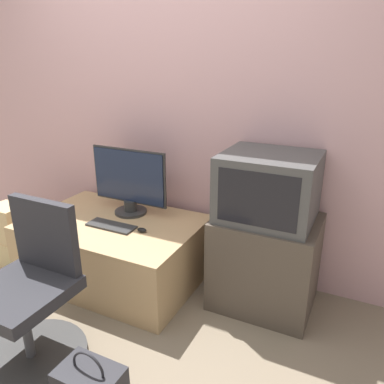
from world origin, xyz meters
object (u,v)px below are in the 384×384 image
keyboard (111,226)px  crt_tv (269,187)px  mouse (142,230)px  office_chair (30,300)px  cardboard_box_lower (14,252)px  main_monitor (129,182)px

keyboard → crt_tv: crt_tv is taller
mouse → crt_tv: size_ratio=0.12×
keyboard → office_chair: size_ratio=0.41×
mouse → crt_tv: bearing=17.7°
cardboard_box_lower → mouse: bearing=8.5°
main_monitor → keyboard: 0.36m
main_monitor → crt_tv: (1.03, 0.00, 0.12)m
crt_tv → cardboard_box_lower: 2.05m
keyboard → office_chair: 0.76m
main_monitor → office_chair: size_ratio=0.71×
crt_tv → cardboard_box_lower: bearing=-167.6°
main_monitor → mouse: 0.42m
keyboard → crt_tv: bearing=15.0°
mouse → crt_tv: crt_tv is taller
mouse → main_monitor: bearing=136.6°
keyboard → office_chair: (0.04, -0.75, -0.10)m
mouse → cardboard_box_lower: mouse is taller
main_monitor → crt_tv: size_ratio=1.09×
main_monitor → keyboard: main_monitor is taller
crt_tv → office_chair: 1.49m
crt_tv → mouse: bearing=-162.3°
crt_tv → office_chair: crt_tv is taller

